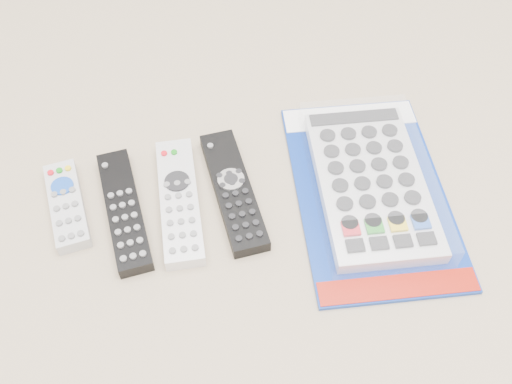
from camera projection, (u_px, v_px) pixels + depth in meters
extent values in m
plane|color=tan|center=(221.00, 199.00, 0.81)|extent=(5.00, 5.00, 0.00)
cube|color=#AFAFB1|center=(67.00, 205.00, 0.79)|extent=(0.06, 0.15, 0.02)
cylinder|color=#1746B2|center=(62.00, 186.00, 0.80)|extent=(0.03, 0.03, 0.00)
cube|color=black|center=(124.00, 210.00, 0.78)|extent=(0.06, 0.20, 0.02)
cube|color=silver|center=(179.00, 200.00, 0.79)|extent=(0.07, 0.21, 0.02)
cylinder|color=black|center=(177.00, 181.00, 0.80)|extent=(0.04, 0.04, 0.00)
cube|color=black|center=(233.00, 190.00, 0.81)|extent=(0.05, 0.21, 0.02)
cylinder|color=#B8B8BD|center=(231.00, 179.00, 0.80)|extent=(0.04, 0.04, 0.00)
cube|color=navy|center=(370.00, 192.00, 0.81)|extent=(0.25, 0.37, 0.01)
cube|color=white|center=(349.00, 117.00, 0.90)|extent=(0.21, 0.08, 0.00)
cube|color=#9C160B|center=(398.00, 287.00, 0.72)|extent=(0.21, 0.06, 0.00)
cube|color=silver|center=(371.00, 183.00, 0.80)|extent=(0.18, 0.28, 0.02)
cube|color=white|center=(372.00, 179.00, 0.80)|extent=(0.20, 0.30, 0.04)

